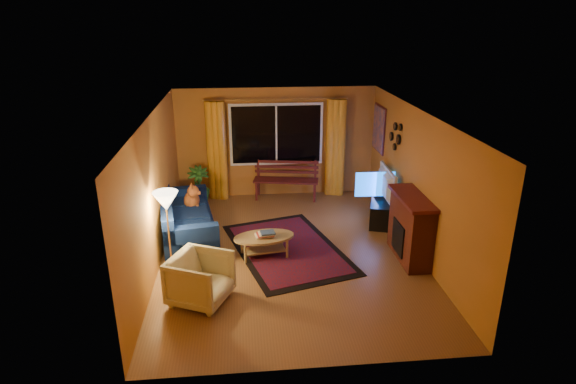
{
  "coord_description": "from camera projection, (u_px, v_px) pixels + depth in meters",
  "views": [
    {
      "loc": [
        -0.8,
        -7.66,
        4.05
      ],
      "look_at": [
        0.0,
        0.3,
        1.05
      ],
      "focal_mm": 30.0,
      "sensor_mm": 36.0,
      "label": 1
    }
  ],
  "objects": [
    {
      "name": "wall_back",
      "position": [
        276.0,
        142.0,
        11.0
      ],
      "size": [
        4.5,
        0.02,
        2.5
      ],
      "primitive_type": "cube",
      "color": "#B9722D",
      "rests_on": "ground"
    },
    {
      "name": "floor_lamp",
      "position": [
        169.0,
        234.0,
        7.68
      ],
      "size": [
        0.3,
        0.3,
        1.44
      ],
      "primitive_type": "cylinder",
      "rotation": [
        0.0,
        0.0,
        0.29
      ],
      "color": "#BF8C3F",
      "rests_on": "ground"
    },
    {
      "name": "curtain_right",
      "position": [
        335.0,
        148.0,
        11.05
      ],
      "size": [
        0.36,
        0.36,
        2.24
      ],
      "primitive_type": "cylinder",
      "color": "orange",
      "rests_on": "ground"
    },
    {
      "name": "rug",
      "position": [
        287.0,
        249.0,
        8.76
      ],
      "size": [
        2.41,
        3.11,
        0.02
      ],
      "primitive_type": "cube",
      "rotation": [
        0.0,
        0.0,
        0.27
      ],
      "color": "maroon",
      "rests_on": "ground"
    },
    {
      "name": "ceiling",
      "position": [
        290.0,
        114.0,
        7.75
      ],
      "size": [
        4.5,
        6.0,
        0.02
      ],
      "primitive_type": "cube",
      "color": "white",
      "rests_on": "ground"
    },
    {
      "name": "fireplace",
      "position": [
        411.0,
        229.0,
        8.26
      ],
      "size": [
        0.4,
        1.2,
        1.1
      ],
      "primitive_type": "cube",
      "color": "maroon",
      "rests_on": "ground"
    },
    {
      "name": "painting",
      "position": [
        379.0,
        129.0,
        10.54
      ],
      "size": [
        0.04,
        0.76,
        0.96
      ],
      "primitive_type": "cube",
      "color": "orange",
      "rests_on": "wall_right"
    },
    {
      "name": "sofa",
      "position": [
        187.0,
        218.0,
        8.98
      ],
      "size": [
        1.27,
        2.29,
        0.88
      ],
      "primitive_type": "cube",
      "rotation": [
        0.0,
        0.0,
        0.17
      ],
      "color": "#081640",
      "rests_on": "ground"
    },
    {
      "name": "coffee_table",
      "position": [
        264.0,
        246.0,
        8.45
      ],
      "size": [
        1.21,
        1.21,
        0.39
      ],
      "primitive_type": "cylinder",
      "rotation": [
        0.0,
        0.0,
        0.15
      ],
      "color": "tan",
      "rests_on": "ground"
    },
    {
      "name": "potted_plant",
      "position": [
        198.0,
        186.0,
        10.63
      ],
      "size": [
        0.59,
        0.59,
        0.87
      ],
      "primitive_type": "imported",
      "rotation": [
        0.0,
        0.0,
        0.24
      ],
      "color": "#235B1E",
      "rests_on": "ground"
    },
    {
      "name": "dog",
      "position": [
        192.0,
        198.0,
        9.37
      ],
      "size": [
        0.35,
        0.44,
        0.44
      ],
      "primitive_type": null,
      "rotation": [
        0.0,
        0.0,
        -0.13
      ],
      "color": "#9E4F25",
      "rests_on": "sofa"
    },
    {
      "name": "mirror_cluster",
      "position": [
        395.0,
        134.0,
        9.42
      ],
      "size": [
        0.06,
        0.6,
        0.56
      ],
      "primitive_type": null,
      "color": "black",
      "rests_on": "wall_right"
    },
    {
      "name": "bench",
      "position": [
        286.0,
        189.0,
        11.06
      ],
      "size": [
        1.52,
        0.69,
        0.44
      ],
      "primitive_type": "cube",
      "rotation": [
        0.0,
        0.0,
        -0.18
      ],
      "color": "#491415",
      "rests_on": "ground"
    },
    {
      "name": "curtain_rod",
      "position": [
        276.0,
        99.0,
        10.54
      ],
      "size": [
        3.2,
        0.03,
        0.03
      ],
      "primitive_type": "cylinder",
      "rotation": [
        0.0,
        1.57,
        0.0
      ],
      "color": "#BF8C3F",
      "rests_on": "wall_back"
    },
    {
      "name": "window",
      "position": [
        276.0,
        135.0,
        10.87
      ],
      "size": [
        2.0,
        0.02,
        1.3
      ],
      "primitive_type": "cube",
      "color": "black",
      "rests_on": "wall_back"
    },
    {
      "name": "armchair",
      "position": [
        200.0,
        277.0,
        7.05
      ],
      "size": [
        1.01,
        1.03,
        0.82
      ],
      "primitive_type": "imported",
      "rotation": [
        0.0,
        0.0,
        1.14
      ],
      "color": "beige",
      "rests_on": "ground"
    },
    {
      "name": "floor",
      "position": [
        290.0,
        253.0,
        8.64
      ],
      "size": [
        4.5,
        6.0,
        0.02
      ],
      "primitive_type": "cube",
      "color": "brown",
      "rests_on": "ground"
    },
    {
      "name": "tv_console",
      "position": [
        380.0,
        210.0,
        9.88
      ],
      "size": [
        0.71,
        1.21,
        0.48
      ],
      "primitive_type": "cube",
      "rotation": [
        0.0,
        0.0,
        -0.3
      ],
      "color": "black",
      "rests_on": "ground"
    },
    {
      "name": "wall_right",
      "position": [
        418.0,
        183.0,
        8.41
      ],
      "size": [
        0.02,
        6.0,
        2.5
      ],
      "primitive_type": "cube",
      "color": "#B9722D",
      "rests_on": "ground"
    },
    {
      "name": "curtain_left",
      "position": [
        217.0,
        151.0,
        10.8
      ],
      "size": [
        0.36,
        0.36,
        2.24
      ],
      "primitive_type": "cylinder",
      "color": "orange",
      "rests_on": "ground"
    },
    {
      "name": "television",
      "position": [
        382.0,
        184.0,
        9.68
      ],
      "size": [
        0.19,
        1.12,
        0.64
      ],
      "primitive_type": "imported",
      "rotation": [
        0.0,
        0.0,
        1.53
      ],
      "color": "black",
      "rests_on": "tv_console"
    },
    {
      "name": "wall_left",
      "position": [
        155.0,
        192.0,
        7.98
      ],
      "size": [
        0.02,
        6.0,
        2.5
      ],
      "primitive_type": "cube",
      "color": "#B9722D",
      "rests_on": "ground"
    }
  ]
}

